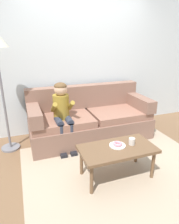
{
  "coord_description": "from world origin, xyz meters",
  "views": [
    {
      "loc": [
        -1.21,
        -2.33,
        1.74
      ],
      "look_at": [
        -0.2,
        0.45,
        0.65
      ],
      "focal_mm": 31.92,
      "sensor_mm": 36.0,
      "label": 1
    }
  ],
  "objects": [
    {
      "name": "ground",
      "position": [
        0.0,
        0.0,
        0.0
      ],
      "size": [
        10.0,
        10.0,
        0.0
      ],
      "primitive_type": "plane",
      "color": "brown"
    },
    {
      "name": "person_child",
      "position": [
        -0.6,
        0.64,
        0.67
      ],
      "size": [
        0.34,
        0.58,
        1.1
      ],
      "color": "olive",
      "rests_on": "ground"
    },
    {
      "name": "donut",
      "position": [
        -0.1,
        -0.33,
        0.47
      ],
      "size": [
        0.14,
        0.14,
        0.04
      ],
      "primitive_type": "torus",
      "rotation": [
        0.0,
        0.0,
        1.74
      ],
      "color": "pink",
      "rests_on": "plate"
    },
    {
      "name": "wall_back",
      "position": [
        0.0,
        1.4,
        1.4
      ],
      "size": [
        8.0,
        0.1,
        2.8
      ],
      "primitive_type": "cube",
      "color": "silver",
      "rests_on": "ground"
    },
    {
      "name": "coffee_table",
      "position": [
        -0.12,
        -0.36,
        0.39
      ],
      "size": [
        0.97,
        0.51,
        0.44
      ],
      "color": "brown",
      "rests_on": "ground"
    },
    {
      "name": "couch",
      "position": [
        -0.06,
        0.85,
        0.34
      ],
      "size": [
        2.15,
        0.9,
        0.93
      ],
      "color": "#846051",
      "rests_on": "ground"
    },
    {
      "name": "toy_controller",
      "position": [
        0.58,
        -0.01,
        0.03
      ],
      "size": [
        0.23,
        0.09,
        0.05
      ],
      "rotation": [
        0.0,
        0.0,
        0.32
      ],
      "color": "blue",
      "rests_on": "ground"
    },
    {
      "name": "area_rug",
      "position": [
        0.0,
        -0.25,
        0.01
      ],
      "size": [
        2.63,
        2.07,
        0.01
      ],
      "primitive_type": "cube",
      "color": "tan",
      "rests_on": "ground"
    },
    {
      "name": "mug",
      "position": [
        0.09,
        -0.36,
        0.48
      ],
      "size": [
        0.08,
        0.08,
        0.09
      ],
      "primitive_type": "cylinder",
      "color": "silver",
      "rests_on": "coffee_table"
    },
    {
      "name": "plate",
      "position": [
        -0.1,
        -0.33,
        0.45
      ],
      "size": [
        0.21,
        0.21,
        0.01
      ],
      "primitive_type": "cylinder",
      "color": "white",
      "rests_on": "coffee_table"
    }
  ]
}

